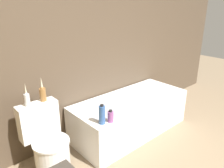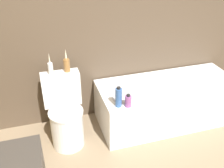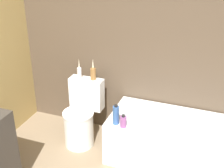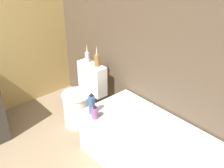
{
  "view_description": "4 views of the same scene",
  "coord_description": "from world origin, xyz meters",
  "px_view_note": "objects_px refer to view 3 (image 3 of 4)",
  "views": [
    {
      "loc": [
        -1.31,
        0.13,
        1.71
      ],
      "look_at": [
        0.24,
        1.88,
        0.84
      ],
      "focal_mm": 35.0,
      "sensor_mm": 36.0,
      "label": 1
    },
    {
      "loc": [
        -0.74,
        -0.35,
        2.03
      ],
      "look_at": [
        -0.09,
        1.79,
        0.74
      ],
      "focal_mm": 42.0,
      "sensor_mm": 36.0,
      "label": 2
    },
    {
      "loc": [
        0.9,
        -0.86,
        2.3
      ],
      "look_at": [
        -0.09,
        1.74,
        0.95
      ],
      "focal_mm": 50.0,
      "sensor_mm": 36.0,
      "label": 3
    },
    {
      "loc": [
        1.77,
        0.41,
        2.07
      ],
      "look_at": [
        0.15,
        1.83,
        0.89
      ],
      "focal_mm": 42.0,
      "sensor_mm": 36.0,
      "label": 4
    }
  ],
  "objects_px": {
    "vase_silver": "(93,73)",
    "shampoo_bottle_tall": "(116,115)",
    "bathtub": "(185,143)",
    "vase_gold": "(79,72)",
    "shampoo_bottle_short": "(123,122)",
    "toilet": "(81,117)"
  },
  "relations": [
    {
      "from": "bathtub",
      "to": "vase_gold",
      "type": "relative_size",
      "value": 6.93
    },
    {
      "from": "shampoo_bottle_tall",
      "to": "bathtub",
      "type": "bearing_deg",
      "value": 19.9
    },
    {
      "from": "bathtub",
      "to": "shampoo_bottle_short",
      "type": "bearing_deg",
      "value": -154.97
    },
    {
      "from": "vase_silver",
      "to": "shampoo_bottle_tall",
      "type": "xyz_separation_m",
      "value": [
        0.44,
        -0.42,
        -0.24
      ]
    },
    {
      "from": "bathtub",
      "to": "vase_silver",
      "type": "relative_size",
      "value": 6.38
    },
    {
      "from": "bathtub",
      "to": "toilet",
      "type": "relative_size",
      "value": 2.18
    },
    {
      "from": "toilet",
      "to": "shampoo_bottle_short",
      "type": "relative_size",
      "value": 5.38
    },
    {
      "from": "vase_gold",
      "to": "vase_silver",
      "type": "xyz_separation_m",
      "value": [
        0.17,
        0.02,
        0.01
      ]
    },
    {
      "from": "shampoo_bottle_tall",
      "to": "vase_gold",
      "type": "bearing_deg",
      "value": 146.29
    },
    {
      "from": "vase_gold",
      "to": "shampoo_bottle_short",
      "type": "height_order",
      "value": "vase_gold"
    },
    {
      "from": "shampoo_bottle_tall",
      "to": "toilet",
      "type": "bearing_deg",
      "value": 155.93
    },
    {
      "from": "bathtub",
      "to": "shampoo_bottle_tall",
      "type": "relative_size",
      "value": 7.4
    },
    {
      "from": "toilet",
      "to": "shampoo_bottle_tall",
      "type": "bearing_deg",
      "value": -24.07
    },
    {
      "from": "bathtub",
      "to": "shampoo_bottle_short",
      "type": "height_order",
      "value": "shampoo_bottle_short"
    },
    {
      "from": "toilet",
      "to": "vase_gold",
      "type": "relative_size",
      "value": 3.18
    },
    {
      "from": "shampoo_bottle_tall",
      "to": "shampoo_bottle_short",
      "type": "bearing_deg",
      "value": -18.99
    },
    {
      "from": "vase_silver",
      "to": "bathtub",
      "type": "bearing_deg",
      "value": -8.23
    },
    {
      "from": "vase_silver",
      "to": "shampoo_bottle_tall",
      "type": "distance_m",
      "value": 0.65
    },
    {
      "from": "shampoo_bottle_tall",
      "to": "shampoo_bottle_short",
      "type": "distance_m",
      "value": 0.1
    },
    {
      "from": "bathtub",
      "to": "shampoo_bottle_short",
      "type": "distance_m",
      "value": 0.75
    },
    {
      "from": "vase_gold",
      "to": "vase_silver",
      "type": "distance_m",
      "value": 0.17
    },
    {
      "from": "toilet",
      "to": "vase_silver",
      "type": "xyz_separation_m",
      "value": [
        0.08,
        0.19,
        0.52
      ]
    }
  ]
}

